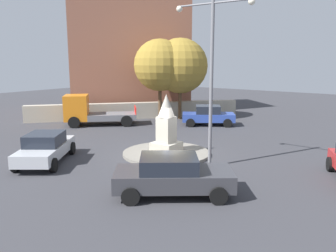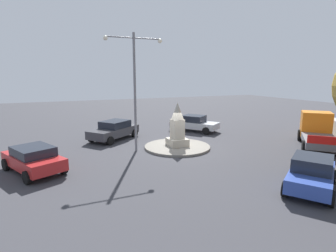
{
  "view_description": "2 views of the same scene",
  "coord_description": "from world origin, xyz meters",
  "px_view_note": "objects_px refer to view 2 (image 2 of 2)",
  "views": [
    {
      "loc": [
        -10.56,
        14.16,
        4.9
      ],
      "look_at": [
        -0.13,
        0.03,
        1.55
      ],
      "focal_mm": 37.35,
      "sensor_mm": 36.0,
      "label": 1
    },
    {
      "loc": [
        -7.75,
        -16.18,
        4.96
      ],
      "look_at": [
        -0.44,
        0.61,
        1.48
      ],
      "focal_mm": 28.4,
      "sensor_mm": 36.0,
      "label": 2
    }
  ],
  "objects_px": {
    "streetlamp": "(135,80)",
    "truck_orange_waiting": "(317,130)",
    "monument": "(177,127)",
    "car_red_parked_left": "(33,159)",
    "car_silver_passing": "(194,123)",
    "car_dark_grey_near_island": "(114,130)",
    "car_blue_far_side": "(312,173)"
  },
  "relations": [
    {
      "from": "car_silver_passing",
      "to": "car_blue_far_side",
      "type": "xyz_separation_m",
      "value": [
        -1.41,
        -13.12,
        0.03
      ]
    },
    {
      "from": "monument",
      "to": "car_blue_far_side",
      "type": "bearing_deg",
      "value": -74.06
    },
    {
      "from": "car_dark_grey_near_island",
      "to": "car_blue_far_side",
      "type": "xyz_separation_m",
      "value": [
        5.92,
        -12.85,
        -0.01
      ]
    },
    {
      "from": "monument",
      "to": "car_silver_passing",
      "type": "relative_size",
      "value": 0.68
    },
    {
      "from": "monument",
      "to": "car_red_parked_left",
      "type": "distance_m",
      "value": 9.01
    },
    {
      "from": "monument",
      "to": "car_dark_grey_near_island",
      "type": "relative_size",
      "value": 0.67
    },
    {
      "from": "streetlamp",
      "to": "car_dark_grey_near_island",
      "type": "relative_size",
      "value": 1.69
    },
    {
      "from": "car_blue_far_side",
      "to": "truck_orange_waiting",
      "type": "height_order",
      "value": "truck_orange_waiting"
    },
    {
      "from": "car_silver_passing",
      "to": "car_red_parked_left",
      "type": "xyz_separation_m",
      "value": [
        -12.74,
        -5.86,
        0.0
      ]
    },
    {
      "from": "streetlamp",
      "to": "truck_orange_waiting",
      "type": "height_order",
      "value": "streetlamp"
    },
    {
      "from": "car_silver_passing",
      "to": "car_dark_grey_near_island",
      "type": "relative_size",
      "value": 0.99
    },
    {
      "from": "car_silver_passing",
      "to": "truck_orange_waiting",
      "type": "height_order",
      "value": "truck_orange_waiting"
    },
    {
      "from": "truck_orange_waiting",
      "to": "car_blue_far_side",
      "type": "bearing_deg",
      "value": -143.62
    },
    {
      "from": "monument",
      "to": "car_dark_grey_near_island",
      "type": "bearing_deg",
      "value": 128.97
    },
    {
      "from": "car_blue_far_side",
      "to": "car_red_parked_left",
      "type": "xyz_separation_m",
      "value": [
        -11.33,
        7.26,
        -0.02
      ]
    },
    {
      "from": "car_blue_far_side",
      "to": "truck_orange_waiting",
      "type": "relative_size",
      "value": 0.81
    },
    {
      "from": "car_silver_passing",
      "to": "car_blue_far_side",
      "type": "relative_size",
      "value": 1.07
    },
    {
      "from": "car_silver_passing",
      "to": "car_blue_far_side",
      "type": "bearing_deg",
      "value": -96.12
    },
    {
      "from": "car_dark_grey_near_island",
      "to": "car_red_parked_left",
      "type": "relative_size",
      "value": 1.04
    },
    {
      "from": "streetlamp",
      "to": "car_red_parked_left",
      "type": "height_order",
      "value": "streetlamp"
    },
    {
      "from": "monument",
      "to": "car_blue_far_side",
      "type": "height_order",
      "value": "monument"
    },
    {
      "from": "car_blue_far_side",
      "to": "car_red_parked_left",
      "type": "bearing_deg",
      "value": 147.35
    },
    {
      "from": "truck_orange_waiting",
      "to": "streetlamp",
      "type": "bearing_deg",
      "value": 163.38
    },
    {
      "from": "car_silver_passing",
      "to": "truck_orange_waiting",
      "type": "relative_size",
      "value": 0.87
    },
    {
      "from": "car_red_parked_left",
      "to": "car_blue_far_side",
      "type": "bearing_deg",
      "value": -32.65
    },
    {
      "from": "monument",
      "to": "streetlamp",
      "type": "bearing_deg",
      "value": 170.94
    },
    {
      "from": "car_silver_passing",
      "to": "car_dark_grey_near_island",
      "type": "distance_m",
      "value": 7.33
    },
    {
      "from": "monument",
      "to": "car_blue_far_side",
      "type": "xyz_separation_m",
      "value": [
        2.45,
        -8.56,
        -0.71
      ]
    },
    {
      "from": "car_blue_far_side",
      "to": "car_red_parked_left",
      "type": "distance_m",
      "value": 13.46
    },
    {
      "from": "car_dark_grey_near_island",
      "to": "truck_orange_waiting",
      "type": "bearing_deg",
      "value": -29.99
    },
    {
      "from": "car_blue_far_side",
      "to": "car_dark_grey_near_island",
      "type": "bearing_deg",
      "value": 114.72
    },
    {
      "from": "monument",
      "to": "car_red_parked_left",
      "type": "bearing_deg",
      "value": -171.68
    }
  ]
}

